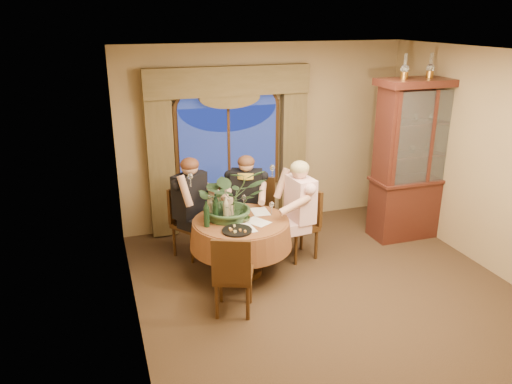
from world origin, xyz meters
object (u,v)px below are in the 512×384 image
object	(u,v)px
oil_lamp_right	(456,65)
person_pink	(300,212)
dining_table	(241,247)
wine_bottle_1	(216,206)
person_back	(190,208)
centerpiece_plant	(230,174)
olive_bowl	(244,219)
stoneware_vase	(229,208)
chair_right	(299,225)
chair_back	(191,223)
wine_bottle_3	(207,214)
person_scarf	(246,202)
chair_back_right	(258,213)
wine_bottle_0	(226,209)
china_cabinet	(420,160)
chair_front_left	(234,273)
oil_lamp_center	(431,65)
oil_lamp_left	(405,66)
wine_bottle_2	(215,210)
wine_bottle_4	(209,208)

from	to	relation	value
oil_lamp_right	person_pink	bearing A→B (deg)	-173.17
dining_table	wine_bottle_1	world-z (taller)	wine_bottle_1
wine_bottle_1	person_back	bearing A→B (deg)	113.81
centerpiece_plant	olive_bowl	distance (m)	0.59
person_back	stoneware_vase	world-z (taller)	person_back
chair_right	person_back	size ratio (longest dim) A/B	0.67
dining_table	person_pink	world-z (taller)	person_pink
chair_back	wine_bottle_3	bearing A→B (deg)	59.27
person_scarf	wine_bottle_3	distance (m)	1.12
chair_back_right	wine_bottle_0	distance (m)	1.11
person_pink	wine_bottle_1	xyz separation A→B (m)	(-1.12, 0.06, 0.20)
china_cabinet	chair_front_left	bearing A→B (deg)	-159.56
person_scarf	olive_bowl	bearing A→B (deg)	93.30
person_pink	person_back	bearing A→B (deg)	60.60
person_back	oil_lamp_right	bearing A→B (deg)	138.39
wine_bottle_0	oil_lamp_center	bearing A→B (deg)	6.92
chair_right	chair_back	xyz separation A→B (m)	(-1.38, 0.53, 0.00)
china_cabinet	oil_lamp_right	bearing A→B (deg)	0.00
oil_lamp_left	oil_lamp_center	distance (m)	0.41
chair_right	wine_bottle_2	size ratio (longest dim) A/B	2.91
chair_back_right	wine_bottle_1	world-z (taller)	wine_bottle_1
chair_back_right	person_back	bearing A→B (deg)	38.02
chair_right	wine_bottle_1	bearing A→B (deg)	79.55
person_back	person_scarf	distance (m)	0.81
oil_lamp_center	person_pink	bearing A→B (deg)	-171.79
person_pink	wine_bottle_2	distance (m)	1.18
dining_table	stoneware_vase	bearing A→B (deg)	141.45
oil_lamp_left	chair_back_right	xyz separation A→B (m)	(-1.96, 0.40, -2.04)
chair_back_right	stoneware_vase	bearing A→B (deg)	80.13
oil_lamp_left	wine_bottle_2	size ratio (longest dim) A/B	1.03
olive_bowl	wine_bottle_4	size ratio (longest dim) A/B	0.46
wine_bottle_1	oil_lamp_right	bearing A→B (deg)	3.65
chair_right	wine_bottle_2	distance (m)	1.30
oil_lamp_right	olive_bowl	size ratio (longest dim) A/B	2.24
oil_lamp_center	wine_bottle_0	xyz separation A→B (m)	(-3.04, -0.37, -1.60)
chair_right	chair_front_left	xyz separation A→B (m)	(-1.21, -1.00, 0.00)
oil_lamp_right	person_back	bearing A→B (deg)	175.57
dining_table	olive_bowl	world-z (taller)	olive_bowl
wine_bottle_2	wine_bottle_3	distance (m)	0.15
chair_front_left	stoneware_vase	bearing A→B (deg)	99.40
person_back	wine_bottle_4	world-z (taller)	person_back
centerpiece_plant	oil_lamp_left	bearing A→B (deg)	5.59
dining_table	person_pink	distance (m)	0.91
person_back	wine_bottle_4	bearing A→B (deg)	66.28
chair_front_left	person_scarf	xyz separation A→B (m)	(0.63, 1.54, 0.21)
centerpiece_plant	wine_bottle_1	bearing A→B (deg)	173.20
wine_bottle_3	olive_bowl	bearing A→B (deg)	2.51
oil_lamp_center	wine_bottle_2	bearing A→B (deg)	-173.40
chair_back	centerpiece_plant	size ratio (longest dim) A/B	0.99
wine_bottle_1	wine_bottle_2	distance (m)	0.15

